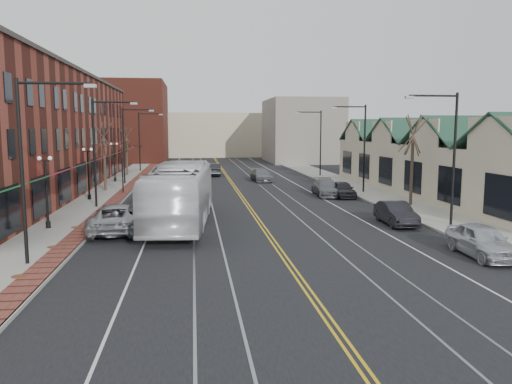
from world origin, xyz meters
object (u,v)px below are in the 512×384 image
object	(u,v)px
parked_car_d	(342,189)
parked_car_b	(396,214)
parked_car_a	(482,241)
parked_car_c	(327,188)
transit_bus	(181,194)
parked_suv	(117,218)

from	to	relation	value
parked_car_d	parked_car_b	bearing A→B (deg)	-90.46
parked_car_a	parked_car_b	distance (m)	8.02
parked_car_c	transit_bus	bearing A→B (deg)	-134.09
parked_suv	parked_car_c	world-z (taller)	parked_suv
transit_bus	parked_car_a	world-z (taller)	transit_bus
parked_car_c	parked_car_b	bearing A→B (deg)	-83.47
parked_suv	parked_car_d	size ratio (longest dim) A/B	1.47
transit_bus	parked_car_a	size ratio (longest dim) A/B	2.99
parked_car_b	parked_car_d	size ratio (longest dim) A/B	1.04
parked_car_a	parked_car_d	distance (m)	20.46
parked_suv	parked_car_d	bearing A→B (deg)	-145.68
transit_bus	parked_car_d	xyz separation A→B (m)	(13.73, 10.60, -1.19)
transit_bus	parked_car_b	world-z (taller)	transit_bus
transit_bus	parked_car_a	distance (m)	17.40
parked_suv	parked_car_c	bearing A→B (deg)	-141.56
parked_car_a	parked_car_d	xyz separation A→B (m)	(-0.57, 20.45, -0.06)
transit_bus	parked_suv	distance (m)	4.26
transit_bus	parked_car_b	bearing A→B (deg)	176.89
transit_bus	parked_car_c	world-z (taller)	transit_bus
parked_car_a	parked_car_c	bearing A→B (deg)	96.34
transit_bus	parked_car_a	bearing A→B (deg)	150.32
transit_bus	parked_car_b	size ratio (longest dim) A/B	3.12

